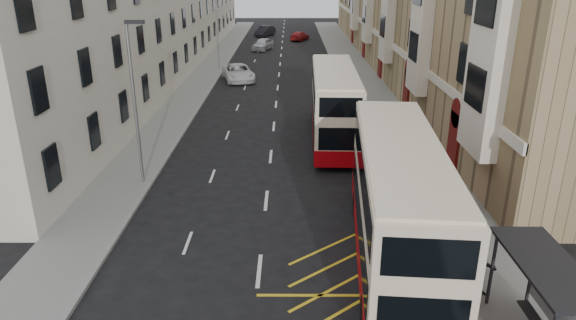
{
  "coord_description": "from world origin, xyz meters",
  "views": [
    {
      "loc": [
        1.12,
        -12.12,
        10.49
      ],
      "look_at": [
        1.04,
        8.26,
        2.72
      ],
      "focal_mm": 32.0,
      "sensor_mm": 36.0,
      "label": 1
    }
  ],
  "objects_px": {
    "double_decker_front": "(397,204)",
    "pedestrian_far": "(454,255)",
    "car_red": "(300,36)",
    "bus_shelter": "(556,294)",
    "street_lamp_near": "(135,95)",
    "pedestrian_mid": "(482,270)",
    "white_van": "(238,73)",
    "street_lamp_far": "(217,26)",
    "car_silver": "(263,44)",
    "double_decker_rear": "(334,105)",
    "car_dark": "(265,31)"
  },
  "relations": [
    {
      "from": "pedestrian_mid",
      "to": "bus_shelter",
      "type": "bearing_deg",
      "value": -67.9
    },
    {
      "from": "street_lamp_far",
      "to": "pedestrian_mid",
      "type": "bearing_deg",
      "value": -70.8
    },
    {
      "from": "pedestrian_far",
      "to": "car_silver",
      "type": "xyz_separation_m",
      "value": [
        -9.25,
        52.62,
        -0.31
      ]
    },
    {
      "from": "bus_shelter",
      "to": "pedestrian_mid",
      "type": "distance_m",
      "value": 3.1
    },
    {
      "from": "white_van",
      "to": "car_dark",
      "type": "xyz_separation_m",
      "value": [
        1.08,
        33.21,
        0.01
      ]
    },
    {
      "from": "double_decker_front",
      "to": "white_van",
      "type": "distance_m",
      "value": 33.69
    },
    {
      "from": "street_lamp_far",
      "to": "double_decker_front",
      "type": "height_order",
      "value": "street_lamp_far"
    },
    {
      "from": "double_decker_rear",
      "to": "pedestrian_far",
      "type": "distance_m",
      "value": 16.02
    },
    {
      "from": "double_decker_front",
      "to": "car_red",
      "type": "xyz_separation_m",
      "value": [
        -2.46,
        60.84,
        -1.78
      ]
    },
    {
      "from": "car_silver",
      "to": "double_decker_rear",
      "type": "bearing_deg",
      "value": -62.64
    },
    {
      "from": "street_lamp_near",
      "to": "pedestrian_far",
      "type": "xyz_separation_m",
      "value": [
        13.15,
        -8.69,
        -3.54
      ]
    },
    {
      "from": "street_lamp_near",
      "to": "pedestrian_far",
      "type": "distance_m",
      "value": 16.15
    },
    {
      "from": "street_lamp_near",
      "to": "white_van",
      "type": "bearing_deg",
      "value": 84.35
    },
    {
      "from": "car_red",
      "to": "pedestrian_far",
      "type": "bearing_deg",
      "value": 113.64
    },
    {
      "from": "car_silver",
      "to": "car_red",
      "type": "distance_m",
      "value": 10.72
    },
    {
      "from": "car_dark",
      "to": "bus_shelter",
      "type": "bearing_deg",
      "value": -59.74
    },
    {
      "from": "bus_shelter",
      "to": "street_lamp_near",
      "type": "height_order",
      "value": "street_lamp_near"
    },
    {
      "from": "pedestrian_far",
      "to": "white_van",
      "type": "xyz_separation_m",
      "value": [
        -10.67,
        33.72,
        -0.32
      ]
    },
    {
      "from": "pedestrian_mid",
      "to": "car_silver",
      "type": "xyz_separation_m",
      "value": [
        -9.9,
        53.55,
        -0.31
      ]
    },
    {
      "from": "street_lamp_near",
      "to": "double_decker_rear",
      "type": "xyz_separation_m",
      "value": [
        10.23,
        7.02,
        -2.32
      ]
    },
    {
      "from": "street_lamp_far",
      "to": "car_silver",
      "type": "distance_m",
      "value": 14.97
    },
    {
      "from": "street_lamp_far",
      "to": "car_red",
      "type": "relative_size",
      "value": 1.79
    },
    {
      "from": "pedestrian_mid",
      "to": "pedestrian_far",
      "type": "relative_size",
      "value": 1.0
    },
    {
      "from": "street_lamp_far",
      "to": "double_decker_front",
      "type": "xyz_separation_m",
      "value": [
        11.35,
        -37.42,
        -2.21
      ]
    },
    {
      "from": "pedestrian_far",
      "to": "white_van",
      "type": "distance_m",
      "value": 35.37
    },
    {
      "from": "street_lamp_near",
      "to": "pedestrian_mid",
      "type": "relative_size",
      "value": 4.23
    },
    {
      "from": "car_silver",
      "to": "white_van",
      "type": "bearing_deg",
      "value": -76.66
    },
    {
      "from": "car_dark",
      "to": "car_silver",
      "type": "bearing_deg",
      "value": -67.35
    },
    {
      "from": "pedestrian_mid",
      "to": "car_silver",
      "type": "bearing_deg",
      "value": 104.7
    },
    {
      "from": "pedestrian_mid",
      "to": "pedestrian_far",
      "type": "bearing_deg",
      "value": 129.1
    },
    {
      "from": "bus_shelter",
      "to": "car_silver",
      "type": "distance_m",
      "value": 57.37
    },
    {
      "from": "bus_shelter",
      "to": "street_lamp_near",
      "type": "bearing_deg",
      "value": 139.86
    },
    {
      "from": "pedestrian_far",
      "to": "car_dark",
      "type": "distance_m",
      "value": 67.62
    },
    {
      "from": "pedestrian_mid",
      "to": "white_van",
      "type": "relative_size",
      "value": 0.34
    },
    {
      "from": "car_dark",
      "to": "street_lamp_near",
      "type": "bearing_deg",
      "value": -72.19
    },
    {
      "from": "pedestrian_mid",
      "to": "white_van",
      "type": "height_order",
      "value": "pedestrian_mid"
    },
    {
      "from": "bus_shelter",
      "to": "white_van",
      "type": "height_order",
      "value": "bus_shelter"
    },
    {
      "from": "street_lamp_far",
      "to": "car_silver",
      "type": "height_order",
      "value": "street_lamp_far"
    },
    {
      "from": "bus_shelter",
      "to": "double_decker_front",
      "type": "relative_size",
      "value": 0.35
    },
    {
      "from": "car_red",
      "to": "street_lamp_near",
      "type": "bearing_deg",
      "value": 100.26
    },
    {
      "from": "pedestrian_mid",
      "to": "white_van",
      "type": "xyz_separation_m",
      "value": [
        -11.32,
        34.66,
        -0.32
      ]
    },
    {
      "from": "pedestrian_far",
      "to": "white_van",
      "type": "bearing_deg",
      "value": -35.47
    },
    {
      "from": "bus_shelter",
      "to": "white_van",
      "type": "xyz_separation_m",
      "value": [
        -12.22,
        37.43,
        -1.36
      ]
    },
    {
      "from": "street_lamp_near",
      "to": "car_red",
      "type": "height_order",
      "value": "street_lamp_near"
    },
    {
      "from": "bus_shelter",
      "to": "double_decker_front",
      "type": "bearing_deg",
      "value": 123.93
    },
    {
      "from": "double_decker_rear",
      "to": "car_dark",
      "type": "relative_size",
      "value": 2.41
    },
    {
      "from": "double_decker_rear",
      "to": "car_dark",
      "type": "xyz_separation_m",
      "value": [
        -6.67,
        51.23,
        -1.53
      ]
    },
    {
      "from": "pedestrian_far",
      "to": "car_dark",
      "type": "bearing_deg",
      "value": -44.87
    },
    {
      "from": "double_decker_front",
      "to": "pedestrian_far",
      "type": "relative_size",
      "value": 6.41
    },
    {
      "from": "bus_shelter",
      "to": "street_lamp_far",
      "type": "bearing_deg",
      "value": 109.12
    }
  ]
}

